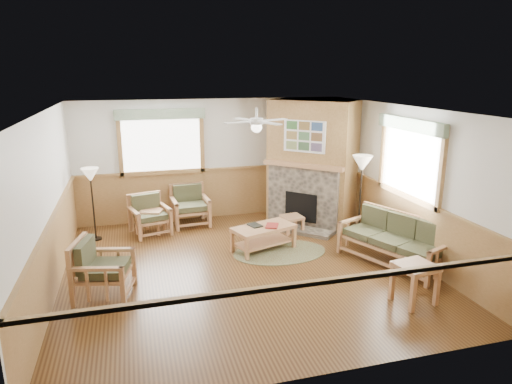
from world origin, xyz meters
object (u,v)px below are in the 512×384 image
object	(u,v)px
armchair_back_right	(190,206)
footstool	(292,224)
end_table_chairs	(152,221)
end_table_sofa	(414,283)
armchair_left	(104,268)
floor_lamp_left	(93,204)
coffee_table	(264,238)
sofa	(393,240)
armchair_back_left	(150,215)
floor_lamp_right	(360,198)

from	to	relation	value
armchair_back_right	footstool	distance (m)	2.27
end_table_chairs	end_table_sofa	bearing A→B (deg)	-49.24
armchair_left	floor_lamp_left	xyz separation A→B (m)	(-0.29, 2.52, 0.30)
coffee_table	floor_lamp_left	bearing A→B (deg)	136.06
sofa	armchair_left	xyz separation A→B (m)	(-4.81, 0.12, 0.01)
armchair_back_left	armchair_left	xyz separation A→B (m)	(-0.79, -2.57, 0.04)
armchair_back_left	floor_lamp_right	size ratio (longest dim) A/B	0.47
armchair_back_right	end_table_sofa	distance (m)	5.13
sofa	footstool	bearing A→B (deg)	-172.99
sofa	armchair_left	distance (m)	4.81
armchair_back_right	end_table_chairs	bearing A→B (deg)	-165.23
footstool	floor_lamp_left	xyz separation A→B (m)	(-3.95, 0.64, 0.56)
floor_lamp_left	floor_lamp_right	xyz separation A→B (m)	(5.10, -1.39, 0.12)
armchair_back_right	floor_lamp_right	bearing A→B (deg)	-33.91
armchair_left	end_table_chairs	size ratio (longest dim) A/B	1.78
sofa	footstool	distance (m)	2.32
armchair_left	coffee_table	size ratio (longest dim) A/B	0.75
floor_lamp_left	footstool	bearing A→B (deg)	-9.23
armchair_left	sofa	bearing A→B (deg)	-77.86
armchair_back_right	coffee_table	distance (m)	2.17
sofa	floor_lamp_right	bearing A→B (deg)	157.14
coffee_table	floor_lamp_left	world-z (taller)	floor_lamp_left
armchair_back_left	armchair_left	bearing A→B (deg)	-122.97
armchair_back_left	end_table_sofa	size ratio (longest dim) A/B	1.36
coffee_table	armchair_back_left	bearing A→B (deg)	124.54
sofa	end_table_chairs	bearing A→B (deg)	-147.72
armchair_left	floor_lamp_right	xyz separation A→B (m)	(4.81, 1.13, 0.42)
end_table_sofa	floor_lamp_right	distance (m)	2.67
armchair_back_left	footstool	size ratio (longest dim) A/B	1.99
armchair_back_right	floor_lamp_left	size ratio (longest dim) A/B	0.59
sofa	armchair_back_right	size ratio (longest dim) A/B	2.17
armchair_left	floor_lamp_left	bearing A→B (deg)	20.07
end_table_chairs	end_table_sofa	world-z (taller)	end_table_sofa
armchair_back_left	floor_lamp_right	xyz separation A→B (m)	(4.02, -1.44, 0.46)
sofa	floor_lamp_right	world-z (taller)	floor_lamp_right
coffee_table	end_table_sofa	xyz separation A→B (m)	(1.55, -2.53, 0.07)
armchair_back_right	footstool	xyz separation A→B (m)	(1.99, -1.05, -0.26)
armchair_back_left	floor_lamp_right	bearing A→B (deg)	-35.55
sofa	coffee_table	xyz separation A→B (m)	(-2.00, 1.22, -0.20)
end_table_chairs	floor_lamp_left	xyz separation A→B (m)	(-1.13, -0.13, 0.49)
armchair_back_right	coffee_table	bearing A→B (deg)	-62.23
armchair_back_right	footstool	bearing A→B (deg)	-31.95
coffee_table	floor_lamp_right	world-z (taller)	floor_lamp_right
sofa	end_table_sofa	world-z (taller)	sofa
end_table_sofa	floor_lamp_left	xyz separation A→B (m)	(-4.65, 3.95, 0.44)
sofa	armchair_back_right	distance (m)	4.37
armchair_left	floor_lamp_right	distance (m)	4.96
armchair_back_right	sofa	bearing A→B (deg)	-48.26
footstool	floor_lamp_right	world-z (taller)	floor_lamp_right
armchair_back_left	end_table_chairs	bearing A→B (deg)	41.04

